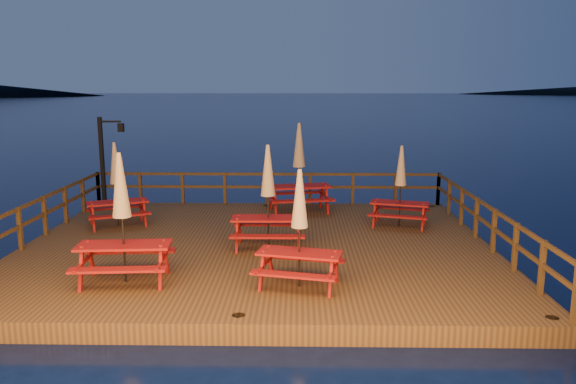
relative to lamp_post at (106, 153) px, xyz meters
name	(u,v)px	position (x,y,z in m)	size (l,w,h in m)	color
ground	(257,258)	(5.39, -4.55, -2.20)	(500.00, 500.00, 0.00)	black
deck	(257,251)	(5.39, -4.55, -2.00)	(12.00, 10.00, 0.40)	#432915
deck_piles	(258,269)	(5.39, -4.55, -2.50)	(11.44, 9.44, 1.40)	#392612
railing	(261,201)	(5.39, -2.77, -1.03)	(11.80, 9.75, 1.10)	#392612
lamp_post	(106,153)	(0.00, 0.00, 0.00)	(0.85, 0.18, 3.00)	black
picnic_table_0	(268,195)	(5.70, -4.92, -0.44)	(1.84, 1.52, 2.62)	maroon
picnic_table_1	(299,166)	(6.47, -0.86, -0.30)	(2.29, 2.01, 2.87)	maroon
picnic_table_2	(116,183)	(1.20, -2.78, -0.53)	(2.13, 1.98, 2.44)	maroon
picnic_table_3	(401,185)	(9.40, -2.66, -0.57)	(1.96, 1.76, 2.36)	maroon
picnic_table_4	(300,226)	(6.48, -7.66, -0.53)	(1.98, 1.75, 2.43)	maroon
picnic_table_5	(122,216)	(2.84, -7.47, -0.38)	(2.03, 1.71, 2.73)	maroon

